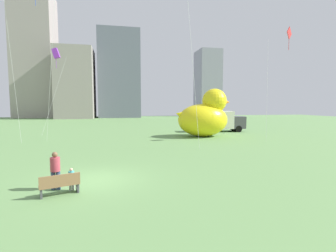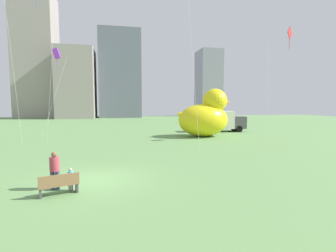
{
  "view_description": "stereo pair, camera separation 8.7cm",
  "coord_description": "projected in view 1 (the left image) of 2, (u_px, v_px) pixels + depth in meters",
  "views": [
    {
      "loc": [
        1.06,
        -12.54,
        3.75
      ],
      "look_at": [
        5.06,
        6.69,
        2.06
      ],
      "focal_mm": 26.44,
      "sensor_mm": 36.0,
      "label": 1
    },
    {
      "loc": [
        1.14,
        -12.56,
        3.75
      ],
      "look_at": [
        5.06,
        6.69,
        2.06
      ],
      "focal_mm": 26.44,
      "sensor_mm": 36.0,
      "label": 2
    }
  ],
  "objects": [
    {
      "name": "park_bench",
      "position": [
        60.0,
        184.0,
        10.22
      ],
      "size": [
        1.63,
        0.93,
        0.9
      ],
      "color": "olive",
      "rests_on": "ground"
    },
    {
      "name": "person_adult",
      "position": [
        55.0,
        169.0,
        10.9
      ],
      "size": [
        0.41,
        0.41,
        1.68
      ],
      "color": "#38476B",
      "rests_on": "ground"
    },
    {
      "name": "person_child",
      "position": [
        71.0,
        178.0,
        10.82
      ],
      "size": [
        0.24,
        0.24,
        0.99
      ],
      "color": "silver",
      "rests_on": "ground"
    },
    {
      "name": "city_skyline",
      "position": [
        94.0,
        71.0,
        74.16
      ],
      "size": [
        63.06,
        17.96,
        35.81
      ],
      "color": "#9E938C",
      "rests_on": "ground"
    },
    {
      "name": "giant_inflatable_duck",
      "position": [
        205.0,
        116.0,
        29.22
      ],
      "size": [
        6.83,
        4.38,
        5.66
      ],
      "color": "yellow",
      "rests_on": "ground"
    },
    {
      "name": "ground_plane",
      "position": [
        96.0,
        180.0,
        12.34
      ],
      "size": [
        140.0,
        140.0,
        0.0
      ],
      "primitive_type": "plane",
      "color": "#659053"
    },
    {
      "name": "kite_purple",
      "position": [
        56.0,
        54.0,
        28.78
      ],
      "size": [
        2.91,
        2.45,
        10.35
      ],
      "color": "silver",
      "rests_on": "ground"
    },
    {
      "name": "kite_red",
      "position": [
        287.0,
        38.0,
        25.46
      ],
      "size": [
        3.22,
        3.31,
        11.74
      ],
      "color": "silver",
      "rests_on": "ground"
    },
    {
      "name": "box_truck",
      "position": [
        221.0,
        121.0,
        34.63
      ],
      "size": [
        6.32,
        2.82,
        2.85
      ],
      "color": "white",
      "rests_on": "ground"
    }
  ]
}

